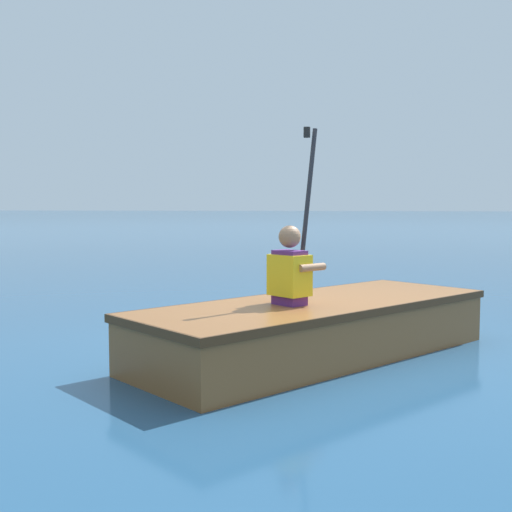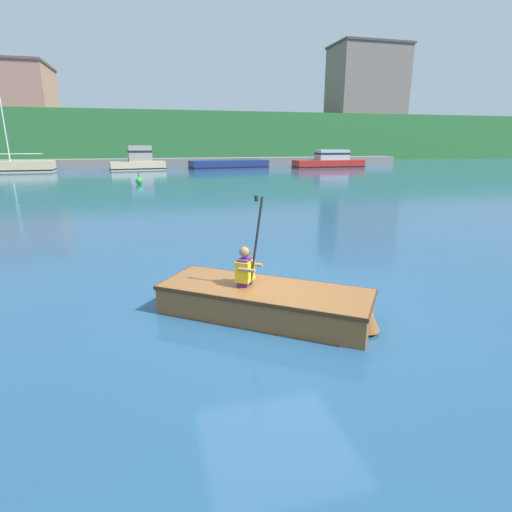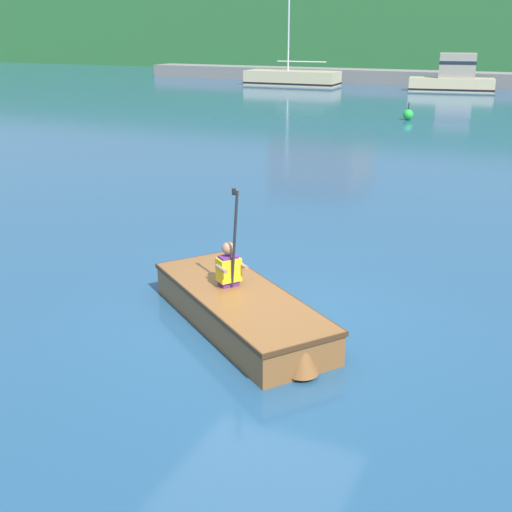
{
  "view_description": "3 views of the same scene",
  "coord_description": "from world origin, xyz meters",
  "views": [
    {
      "loc": [
        -5.31,
        -0.67,
        1.2
      ],
      "look_at": [
        -0.25,
        0.42,
        0.8
      ],
      "focal_mm": 45.0,
      "sensor_mm": 36.0,
      "label": 1
    },
    {
      "loc": [
        -1.77,
        -5.44,
        2.52
      ],
      "look_at": [
        -0.25,
        0.42,
        0.8
      ],
      "focal_mm": 28.0,
      "sensor_mm": 36.0,
      "label": 2
    },
    {
      "loc": [
        3.12,
        -6.91,
        3.68
      ],
      "look_at": [
        -0.25,
        0.42,
        0.8
      ],
      "focal_mm": 45.0,
      "sensor_mm": 36.0,
      "label": 3
    }
  ],
  "objects": [
    {
      "name": "ground_plane",
      "position": [
        0.0,
        0.0,
        0.0
      ],
      "size": [
        300.0,
        300.0,
        0.0
      ],
      "primitive_type": "plane",
      "color": "navy"
    },
    {
      "name": "waterfront_warehouse_left",
      "position": [
        -17.67,
        54.72,
        6.05
      ],
      "size": [
        8.61,
        9.42,
        12.07
      ],
      "color": "#9E6B5B",
      "rests_on": "ground"
    },
    {
      "name": "marina_dock",
      "position": [
        0.0,
        39.01,
        0.45
      ],
      "size": [
        52.84,
        2.4,
        0.9
      ],
      "color": "slate",
      "rests_on": "ground"
    },
    {
      "name": "moored_boat_dock_west_inner",
      "position": [
        -13.38,
        34.8,
        0.46
      ],
      "size": [
        6.37,
        2.46,
        6.2
      ],
      "color": "#CCB789",
      "rests_on": "ground"
    },
    {
      "name": "moored_boat_dock_center_far",
      "position": [
        -2.84,
        34.86,
        0.82
      ],
      "size": [
        5.24,
        2.4,
        2.24
      ],
      "color": "#CCB789",
      "rests_on": "ground"
    },
    {
      "name": "rowboat_foreground",
      "position": [
        -0.21,
        -0.1,
        0.25
      ],
      "size": [
        3.2,
        2.77,
        0.45
      ],
      "color": "brown",
      "rests_on": "ground"
    },
    {
      "name": "person_paddler",
      "position": [
        -0.49,
        0.1,
        0.73
      ],
      "size": [
        0.45,
        0.45,
        1.36
      ],
      "color": "#592672",
      "rests_on": "rowboat_foreground"
    },
    {
      "name": "channel_buoy",
      "position": [
        -2.52,
        20.72,
        0.22
      ],
      "size": [
        0.44,
        0.44,
        0.72
      ],
      "color": "green",
      "rests_on": "ground"
    }
  ]
}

